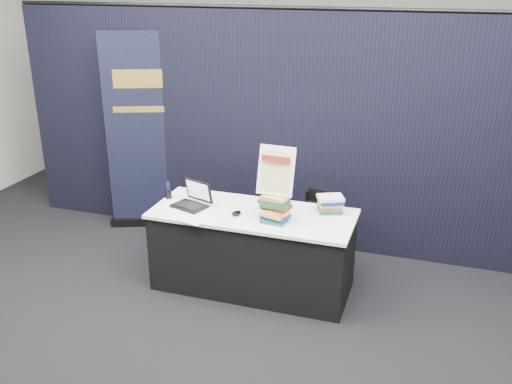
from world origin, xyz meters
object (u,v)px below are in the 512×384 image
object	(u,v)px
book_stack_short	(330,204)
stacking_chair	(320,229)
display_table	(253,250)
laptop	(191,200)
book_stack_tall	(274,208)
info_sign	(276,171)
pullup_banner	(147,144)

from	to	relation	value
book_stack_short	stacking_chair	world-z (taller)	book_stack_short
display_table	book_stack_short	size ratio (longest dim) A/B	6.97
laptop	book_stack_tall	distance (m)	0.82
book_stack_short	info_sign	world-z (taller)	info_sign
display_table	info_sign	xyz separation A→B (m)	(0.24, -0.10, 0.82)
display_table	pullup_banner	distance (m)	1.91
book_stack_short	stacking_chair	size ratio (longest dim) A/B	0.33
laptop	stacking_chair	bearing A→B (deg)	44.22
book_stack_short	info_sign	size ratio (longest dim) A/B	0.61
info_sign	stacking_chair	world-z (taller)	info_sign
book_stack_short	pullup_banner	bearing A→B (deg)	161.59
info_sign	stacking_chair	xyz separation A→B (m)	(0.27, 0.59, -0.75)
display_table	book_stack_short	distance (m)	0.82
display_table	pullup_banner	size ratio (longest dim) A/B	0.83
laptop	info_sign	distance (m)	0.90
display_table	pullup_banner	bearing A→B (deg)	148.49
pullup_banner	stacking_chair	world-z (taller)	pullup_banner
laptop	info_sign	size ratio (longest dim) A/B	0.82
laptop	book_stack_tall	bearing A→B (deg)	11.70
laptop	stacking_chair	world-z (taller)	laptop
laptop	pullup_banner	xyz separation A→B (m)	(-0.97, 0.98, 0.16)
book_stack_short	pullup_banner	size ratio (longest dim) A/B	0.12
display_table	laptop	bearing A→B (deg)	-176.49
laptop	info_sign	xyz separation A→B (m)	(0.82, -0.06, 0.39)
display_table	book_stack_tall	distance (m)	0.56
info_sign	display_table	bearing A→B (deg)	159.98
info_sign	stacking_chair	distance (m)	1.00
book_stack_short	pullup_banner	world-z (taller)	pullup_banner
laptop	book_stack_tall	xyz separation A→B (m)	(0.82, -0.09, 0.06)
info_sign	pullup_banner	size ratio (longest dim) A/B	0.20
book_stack_short	display_table	bearing A→B (deg)	-161.39
laptop	book_stack_short	xyz separation A→B (m)	(1.22, 0.25, 0.02)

